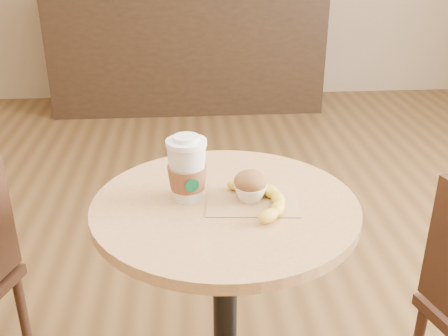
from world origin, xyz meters
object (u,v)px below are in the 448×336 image
at_px(cafe_table, 225,269).
at_px(coffee_cup, 187,171).
at_px(muffin, 250,186).
at_px(banana, 260,199).

relative_size(cafe_table, coffee_cup, 4.22).
relative_size(muffin, banana, 0.37).
bearing_deg(cafe_table, banana, -18.11).
xyz_separation_m(muffin, banana, (0.02, -0.04, -0.02)).
distance_m(cafe_table, banana, 0.25).
height_order(cafe_table, muffin, muffin).
relative_size(coffee_cup, banana, 0.74).
height_order(coffee_cup, banana, coffee_cup).
bearing_deg(banana, muffin, 108.42).
xyz_separation_m(cafe_table, coffee_cup, (-0.10, 0.03, 0.29)).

